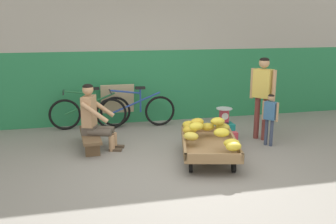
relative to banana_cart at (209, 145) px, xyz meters
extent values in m
plane|color=gray|center=(-0.63, -0.40, -0.24)|extent=(80.00, 80.00, 0.00)
cube|color=#287F4C|center=(-0.63, 2.66, 0.54)|extent=(16.00, 0.30, 1.56)
cube|color=#A8A399|center=(-0.63, 2.66, 2.10)|extent=(16.00, 0.30, 1.56)
cube|color=#99754C|center=(0.00, 0.00, -0.01)|extent=(1.15, 1.60, 0.05)
cube|color=#99754C|center=(-0.39, 0.09, 0.07)|extent=(0.37, 1.41, 0.10)
cube|color=#99754C|center=(0.39, -0.09, 0.07)|extent=(0.37, 1.41, 0.10)
cube|color=#99754C|center=(0.16, 0.68, 0.07)|extent=(0.83, 0.23, 0.10)
cube|color=#99754C|center=(-0.16, -0.68, 0.07)|extent=(0.83, 0.23, 0.10)
cylinder|color=black|center=(-0.19, 0.56, -0.15)|extent=(0.09, 0.19, 0.18)
cylinder|color=black|center=(0.42, 0.42, -0.15)|extent=(0.09, 0.19, 0.18)
cylinder|color=black|center=(-0.42, -0.42, -0.15)|extent=(0.09, 0.19, 0.18)
cylinder|color=black|center=(0.19, -0.56, -0.15)|extent=(0.09, 0.19, 0.18)
ellipsoid|color=gold|center=(0.11, 0.41, 0.18)|extent=(0.25, 0.19, 0.13)
ellipsoid|color=yellow|center=(0.17, -0.49, 0.18)|extent=(0.26, 0.21, 0.13)
ellipsoid|color=gold|center=(-0.23, 0.30, 0.18)|extent=(0.24, 0.19, 0.13)
ellipsoid|color=gold|center=(0.14, -0.63, 0.18)|extent=(0.27, 0.22, 0.13)
ellipsoid|color=yellow|center=(-0.31, -0.03, 0.18)|extent=(0.30, 0.29, 0.13)
ellipsoid|color=gold|center=(-0.18, 0.46, 0.18)|extent=(0.30, 0.30, 0.13)
ellipsoid|color=gold|center=(-0.15, 0.62, 0.18)|extent=(0.27, 0.22, 0.13)
ellipsoid|color=gold|center=(0.35, 0.34, 0.18)|extent=(0.29, 0.26, 0.13)
ellipsoid|color=gold|center=(-0.10, 0.33, 0.30)|extent=(0.29, 0.25, 0.13)
ellipsoid|color=yellow|center=(0.24, 0.29, 0.31)|extent=(0.24, 0.18, 0.13)
ellipsoid|color=yellow|center=(-0.19, 0.08, 0.31)|extent=(0.28, 0.24, 0.13)
ellipsoid|color=yellow|center=(0.07, -0.35, 0.31)|extent=(0.26, 0.21, 0.13)
cube|color=brown|center=(-1.83, 0.98, 0.00)|extent=(0.36, 1.12, 0.05)
cube|color=brown|center=(-1.85, 1.37, -0.13)|extent=(0.24, 0.09, 0.22)
cube|color=brown|center=(-1.81, 0.60, -0.13)|extent=(0.24, 0.09, 0.22)
cylinder|color=tan|center=(-1.42, 0.94, -0.11)|extent=(0.10, 0.10, 0.27)
cube|color=#4C3D2D|center=(-1.37, 0.92, -0.22)|extent=(0.24, 0.16, 0.04)
cylinder|color=brown|center=(-1.61, 1.00, 0.08)|extent=(0.42, 0.25, 0.13)
cylinder|color=tan|center=(-1.48, 0.77, -0.11)|extent=(0.10, 0.10, 0.27)
cube|color=#4C3D2D|center=(-1.42, 0.75, -0.22)|extent=(0.24, 0.16, 0.04)
cylinder|color=brown|center=(-1.67, 0.83, 0.08)|extent=(0.42, 0.25, 0.13)
cube|color=brown|center=(-1.83, 0.98, 0.10)|extent=(0.30, 0.34, 0.14)
cube|color=tan|center=(-1.83, 0.98, 0.43)|extent=(0.28, 0.36, 0.52)
cylinder|color=tan|center=(-1.61, 1.12, 0.46)|extent=(0.47, 0.23, 0.36)
cylinder|color=tan|center=(-1.74, 0.74, 0.46)|extent=(0.47, 0.23, 0.36)
sphere|color=tan|center=(-1.83, 0.98, 0.80)|extent=(0.19, 0.19, 0.19)
ellipsoid|color=black|center=(-1.83, 0.98, 0.86)|extent=(0.17, 0.17, 0.09)
cube|color=#19847F|center=(0.63, 0.97, -0.09)|extent=(0.36, 0.28, 0.30)
cylinder|color=#28282D|center=(0.63, 0.97, 0.07)|extent=(0.20, 0.20, 0.03)
cube|color=#C6384C|center=(0.63, 0.97, 0.21)|extent=(0.16, 0.10, 0.24)
cylinder|color=white|center=(0.63, 0.92, 0.21)|extent=(0.13, 0.01, 0.13)
cylinder|color=#B2B5BA|center=(0.63, 0.97, 0.34)|extent=(0.30, 0.30, 0.01)
torus|color=black|center=(-2.30, 2.25, 0.08)|extent=(0.64, 0.06, 0.64)
torus|color=black|center=(-1.28, 2.27, 0.08)|extent=(0.64, 0.06, 0.64)
cylinder|color=#236B3D|center=(-1.79, 2.26, 0.28)|extent=(1.03, 0.06, 0.43)
cylinder|color=#236B3D|center=(-1.69, 2.26, 0.32)|extent=(0.04, 0.04, 0.48)
cylinder|color=#236B3D|center=(-1.99, 2.26, 0.52)|extent=(0.62, 0.05, 0.12)
cube|color=black|center=(-1.69, 2.26, 0.59)|extent=(0.20, 0.10, 0.05)
cylinder|color=black|center=(-2.30, 2.25, 0.54)|extent=(0.04, 0.48, 0.03)
torus|color=black|center=(-1.38, 2.13, 0.08)|extent=(0.64, 0.05, 0.64)
torus|color=black|center=(-0.36, 2.13, 0.08)|extent=(0.64, 0.05, 0.64)
cylinder|color=#234299|center=(-0.87, 2.13, 0.28)|extent=(1.03, 0.04, 0.43)
cylinder|color=#234299|center=(-0.77, 2.13, 0.32)|extent=(0.04, 0.04, 0.48)
cylinder|color=#234299|center=(-1.07, 2.13, 0.52)|extent=(0.61, 0.04, 0.12)
cube|color=black|center=(-0.77, 2.13, 0.59)|extent=(0.20, 0.10, 0.05)
cylinder|color=black|center=(-1.38, 2.13, 0.54)|extent=(0.03, 0.48, 0.03)
cube|color=#C6B289|center=(-1.21, 2.48, 0.20)|extent=(0.70, 0.25, 0.88)
cylinder|color=brown|center=(1.34, 0.74, 0.16)|extent=(0.10, 0.10, 0.80)
cylinder|color=brown|center=(1.24, 0.87, 0.16)|extent=(0.10, 0.10, 0.80)
cube|color=gold|center=(1.29, 0.81, 0.82)|extent=(0.36, 0.37, 0.52)
cylinder|color=tan|center=(1.42, 0.64, 0.80)|extent=(0.07, 0.07, 0.56)
cylinder|color=tan|center=(1.16, 0.97, 0.80)|extent=(0.07, 0.07, 0.56)
sphere|color=tan|center=(1.29, 0.81, 1.19)|extent=(0.19, 0.19, 0.19)
ellipsoid|color=black|center=(1.29, 0.81, 1.25)|extent=(0.17, 0.17, 0.09)
cylinder|color=#38425B|center=(1.30, 0.39, 0.00)|extent=(0.06, 0.06, 0.48)
cylinder|color=#38425B|center=(1.24, 0.46, 0.00)|extent=(0.06, 0.06, 0.48)
cube|color=#386693|center=(1.27, 0.43, 0.40)|extent=(0.22, 0.23, 0.31)
cylinder|color=tan|center=(1.35, 0.33, 0.39)|extent=(0.04, 0.04, 0.34)
cylinder|color=tan|center=(1.18, 0.52, 0.39)|extent=(0.04, 0.04, 0.34)
sphere|color=tan|center=(1.27, 0.43, 0.64)|extent=(0.11, 0.11, 0.11)
ellipsoid|color=black|center=(1.27, 0.43, 0.67)|extent=(0.11, 0.11, 0.05)
cube|color=#D13D4C|center=(0.64, 0.59, -0.12)|extent=(0.18, 0.12, 0.24)
camera|label=1|loc=(-1.89, -5.30, 1.93)|focal=39.59mm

